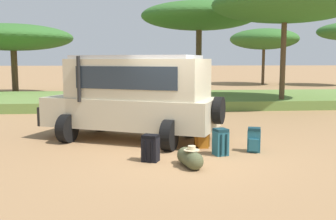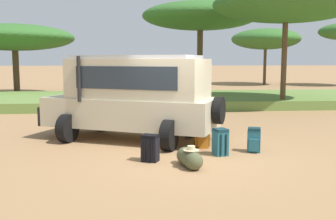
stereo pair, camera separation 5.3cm
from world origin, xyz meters
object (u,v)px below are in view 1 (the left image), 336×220
(backpack_cluster_center, at_px, (254,140))
(acacia_tree_left_mid, at_px, (199,16))
(acacia_tree_right_mid, at_px, (264,39))
(duffel_bag_low_black_case, at_px, (190,158))
(acacia_tree_centre_back, at_px, (285,5))
(backpack_outermost, at_px, (151,148))
(acacia_tree_far_left, at_px, (13,38))
(safari_vehicle, at_px, (134,96))
(backpack_near_rear_wheel, at_px, (220,142))
(backpack_beside_front_wheel, at_px, (202,138))

(backpack_cluster_center, bearing_deg, acacia_tree_left_mid, 86.10)
(acacia_tree_right_mid, bearing_deg, duffel_bag_low_black_case, -111.66)
(acacia_tree_centre_back, bearing_deg, backpack_outermost, -125.68)
(acacia_tree_far_left, height_order, acacia_tree_left_mid, acacia_tree_left_mid)
(safari_vehicle, bearing_deg, duffel_bag_low_black_case, -68.80)
(backpack_near_rear_wheel, bearing_deg, acacia_tree_left_mid, 82.48)
(safari_vehicle, bearing_deg, acacia_tree_left_mid, 71.98)
(acacia_tree_left_mid, distance_m, acacia_tree_right_mid, 15.45)
(backpack_near_rear_wheel, relative_size, acacia_tree_far_left, 0.08)
(backpack_near_rear_wheel, distance_m, backpack_outermost, 1.77)
(backpack_cluster_center, relative_size, backpack_near_rear_wheel, 0.94)
(backpack_cluster_center, bearing_deg, duffel_bag_low_black_case, -145.68)
(backpack_outermost, xyz_separation_m, acacia_tree_centre_back, (6.75, 9.40, 4.55))
(safari_vehicle, bearing_deg, backpack_near_rear_wheel, -44.71)
(backpack_near_rear_wheel, relative_size, backpack_outermost, 1.07)
(backpack_outermost, relative_size, acacia_tree_far_left, 0.07)
(acacia_tree_centre_back, height_order, acacia_tree_right_mid, acacia_tree_centre_back)
(safari_vehicle, xyz_separation_m, acacia_tree_right_mid, (12.35, 25.08, 2.96))
(backpack_outermost, height_order, acacia_tree_left_mid, acacia_tree_left_mid)
(backpack_beside_front_wheel, xyz_separation_m, backpack_near_rear_wheel, (0.29, -0.89, 0.07))
(backpack_near_rear_wheel, bearing_deg, acacia_tree_right_mid, 69.26)
(duffel_bag_low_black_case, distance_m, acacia_tree_left_mid, 16.11)
(backpack_outermost, height_order, acacia_tree_right_mid, acacia_tree_right_mid)
(backpack_beside_front_wheel, height_order, acacia_tree_right_mid, acacia_tree_right_mid)
(acacia_tree_right_mid, bearing_deg, acacia_tree_centre_back, -106.10)
(safari_vehicle, distance_m, acacia_tree_far_left, 17.30)
(backpack_near_rear_wheel, distance_m, acacia_tree_right_mid, 29.28)
(safari_vehicle, bearing_deg, acacia_tree_far_left, 116.68)
(backpack_beside_front_wheel, relative_size, duffel_bag_low_black_case, 0.56)
(acacia_tree_left_mid, height_order, acacia_tree_right_mid, acacia_tree_left_mid)
(backpack_cluster_center, relative_size, duffel_bag_low_black_case, 0.67)
(backpack_beside_front_wheel, bearing_deg, acacia_tree_left_mid, 80.77)
(backpack_beside_front_wheel, height_order, acacia_tree_left_mid, acacia_tree_left_mid)
(backpack_beside_front_wheel, height_order, backpack_outermost, backpack_outermost)
(acacia_tree_far_left, bearing_deg, backpack_beside_front_wheel, -60.09)
(safari_vehicle, relative_size, acacia_tree_left_mid, 0.78)
(backpack_cluster_center, relative_size, acacia_tree_far_left, 0.07)
(backpack_near_rear_wheel, bearing_deg, backpack_beside_front_wheel, 108.03)
(duffel_bag_low_black_case, relative_size, acacia_tree_far_left, 0.11)
(backpack_beside_front_wheel, bearing_deg, acacia_tree_centre_back, 56.64)
(duffel_bag_low_black_case, height_order, acacia_tree_far_left, acacia_tree_far_left)
(safari_vehicle, xyz_separation_m, acacia_tree_far_left, (-7.69, 15.30, 2.45))
(backpack_outermost, distance_m, acacia_tree_far_left, 19.83)
(safari_vehicle, distance_m, acacia_tree_centre_back, 10.53)
(backpack_cluster_center, distance_m, acacia_tree_right_mid, 28.74)
(acacia_tree_far_left, relative_size, acacia_tree_centre_back, 1.21)
(backpack_near_rear_wheel, relative_size, acacia_tree_centre_back, 0.10)
(acacia_tree_far_left, height_order, acacia_tree_centre_back, acacia_tree_centre_back)
(backpack_outermost, height_order, acacia_tree_far_left, acacia_tree_far_left)
(acacia_tree_right_mid, bearing_deg, backpack_near_rear_wheel, -110.74)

